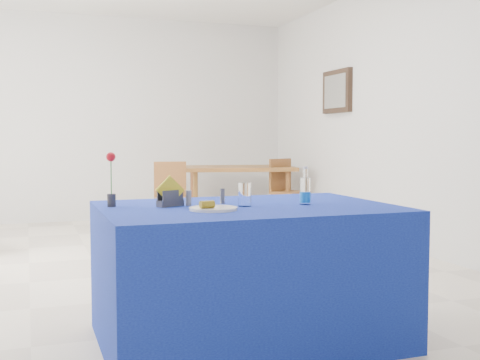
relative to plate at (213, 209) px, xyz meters
name	(u,v)px	position (x,y,z in m)	size (l,w,h in m)	color
floor	(168,272)	(0.20, 1.97, -0.77)	(7.00, 7.00, 0.00)	beige
room_shell	(166,64)	(0.20, 1.97, 0.98)	(7.00, 7.00, 7.00)	silver
picture_frame	(337,91)	(2.67, 3.57, 0.93)	(0.06, 0.64, 0.52)	black
picture_art	(335,91)	(2.65, 3.57, 0.93)	(0.02, 0.52, 0.40)	#998C66
plate	(213,209)	(0.00, 0.00, 0.00)	(0.25, 0.25, 0.01)	white
drinking_glass	(245,194)	(0.22, 0.12, 0.06)	(0.07, 0.07, 0.13)	white
salt_shaker	(189,198)	(-0.07, 0.25, 0.04)	(0.03, 0.03, 0.09)	gray
pepper_shaker	(222,196)	(0.14, 0.29, 0.04)	(0.03, 0.03, 0.09)	#5D5D61
blue_table	(247,273)	(0.24, 0.14, -0.39)	(1.60, 1.10, 0.76)	navy
water_bottle	(305,192)	(0.57, 0.09, 0.06)	(0.06, 0.06, 0.21)	white
napkin_holder	(170,197)	(-0.17, 0.24, 0.04)	(0.16, 0.11, 0.17)	#3D3C42
rose_vase	(111,180)	(-0.48, 0.34, 0.14)	(0.05, 0.05, 0.30)	#29292E
oak_table	(239,172)	(1.76, 4.60, -0.09)	(1.60, 1.21, 0.76)	brown
chair_bg_left	(171,193)	(0.68, 3.93, -0.27)	(0.43, 0.43, 0.86)	brown
chair_bg_right	(286,187)	(2.26, 4.18, -0.27)	(0.51, 0.51, 0.86)	brown
banana_pieces	(207,204)	(-0.04, -0.03, 0.03)	(0.08, 0.05, 0.04)	gold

